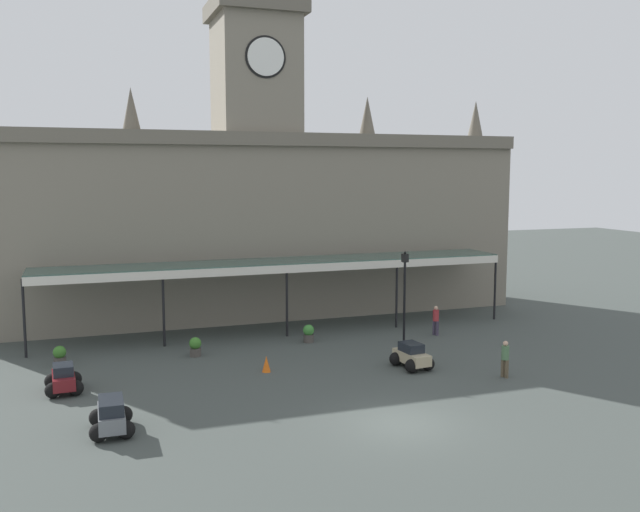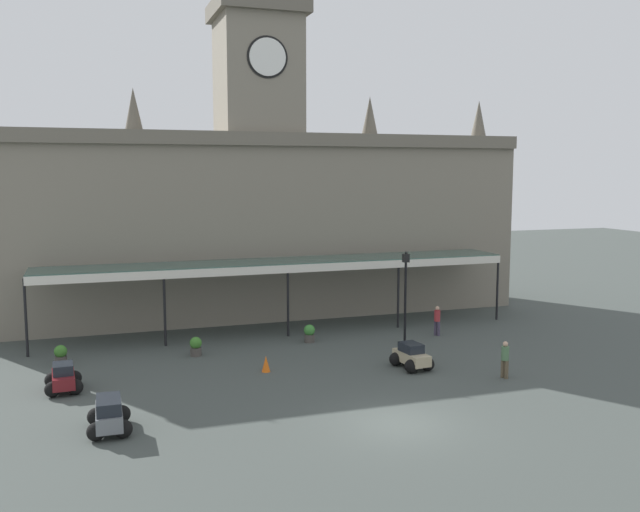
% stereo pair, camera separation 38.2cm
% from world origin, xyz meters
% --- Properties ---
extents(ground_plane, '(140.00, 140.00, 0.00)m').
position_xyz_m(ground_plane, '(0.00, 0.00, 0.00)').
color(ground_plane, '#414744').
extents(station_building, '(33.62, 6.02, 19.51)m').
position_xyz_m(station_building, '(-0.00, 20.81, 6.58)').
color(station_building, gray).
rests_on(station_building, ground).
extents(entrance_canopy, '(27.08, 3.26, 4.10)m').
position_xyz_m(entrance_canopy, '(0.00, 15.58, 3.95)').
color(entrance_canopy, '#38564C').
rests_on(entrance_canopy, ground).
extents(car_grey_estate, '(1.56, 2.26, 1.27)m').
position_xyz_m(car_grey_estate, '(-9.95, 2.59, 0.56)').
color(car_grey_estate, slate).
rests_on(car_grey_estate, ground).
extents(car_beige_sedan, '(1.66, 2.13, 1.19)m').
position_xyz_m(car_beige_sedan, '(3.70, 6.36, 0.50)').
color(car_beige_sedan, tan).
rests_on(car_beige_sedan, ground).
extents(car_maroon_sedan, '(1.58, 2.09, 1.19)m').
position_xyz_m(car_maroon_sedan, '(-11.61, 7.96, 0.50)').
color(car_maroon_sedan, maroon).
rests_on(car_maroon_sedan, ground).
extents(pedestrian_crossing_forecourt, '(0.34, 0.37, 1.67)m').
position_xyz_m(pedestrian_crossing_forecourt, '(7.95, 11.77, 0.91)').
color(pedestrian_crossing_forecourt, '#3F384C').
rests_on(pedestrian_crossing_forecourt, ground).
extents(pedestrian_near_entrance, '(0.34, 0.38, 1.67)m').
position_xyz_m(pedestrian_near_entrance, '(6.94, 3.62, 0.91)').
color(pedestrian_near_entrance, brown).
rests_on(pedestrian_near_entrance, ground).
extents(victorian_lamppost, '(0.30, 0.30, 4.98)m').
position_xyz_m(victorian_lamppost, '(5.37, 10.55, 3.09)').
color(victorian_lamppost, black).
rests_on(victorian_lamppost, ground).
extents(traffic_cone, '(0.40, 0.40, 0.74)m').
position_xyz_m(traffic_cone, '(-2.89, 7.98, 0.37)').
color(traffic_cone, orange).
rests_on(traffic_cone, ground).
extents(planter_near_kerb, '(0.60, 0.60, 0.96)m').
position_xyz_m(planter_near_kerb, '(-5.52, 11.78, 0.49)').
color(planter_near_kerb, '#47423D').
rests_on(planter_near_kerb, ground).
extents(planter_forecourt_centre, '(0.60, 0.60, 0.96)m').
position_xyz_m(planter_forecourt_centre, '(0.70, 12.62, 0.49)').
color(planter_forecourt_centre, '#47423D').
rests_on(planter_forecourt_centre, ground).
extents(planter_by_canopy, '(0.60, 0.60, 0.96)m').
position_xyz_m(planter_by_canopy, '(-11.85, 12.20, 0.49)').
color(planter_by_canopy, '#47423D').
rests_on(planter_by_canopy, ground).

